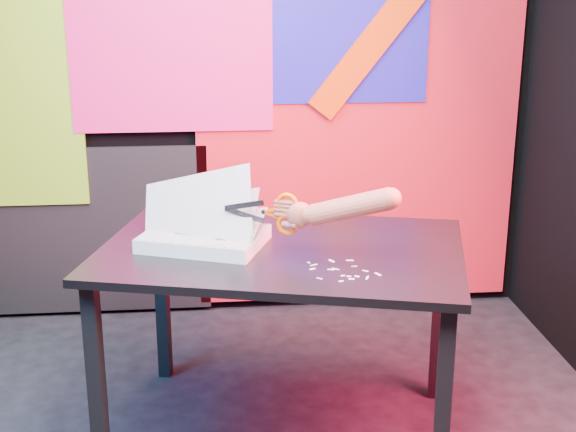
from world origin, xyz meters
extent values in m
cube|color=black|center=(0.00, 1.50, 1.35)|extent=(3.00, 0.01, 2.70)
cube|color=black|center=(0.00, -1.50, 1.35)|extent=(3.00, 0.01, 2.70)
cube|color=red|center=(0.65, 1.47, 0.85)|extent=(1.60, 0.02, 1.60)
cube|color=#1E17B9|center=(0.55, 1.46, 1.45)|extent=(0.85, 0.02, 0.75)
cube|color=#F51B75|center=(-0.25, 1.45, 1.35)|extent=(0.95, 0.02, 0.80)
cube|color=#7EC420|center=(-1.05, 1.46, 1.10)|extent=(0.75, 0.02, 1.00)
cube|color=#E53B07|center=(0.85, 1.44, 1.55)|extent=(0.91, 0.02, 1.11)
cube|color=black|center=(-0.75, 1.47, 0.45)|extent=(1.30, 0.02, 0.85)
cube|color=black|center=(-0.48, 0.09, 0.36)|extent=(0.06, 0.06, 0.72)
cube|color=black|center=(-0.30, 0.79, 0.36)|extent=(0.06, 0.06, 0.72)
cube|color=black|center=(0.64, -0.20, 0.36)|extent=(0.06, 0.06, 0.72)
cube|color=black|center=(0.82, 0.51, 0.36)|extent=(0.06, 0.06, 0.72)
cube|color=black|center=(0.17, 0.30, 0.73)|extent=(1.44, 1.14, 0.03)
cube|color=beige|center=(-0.11, 0.34, 0.77)|extent=(0.49, 0.43, 0.05)
cube|color=white|center=(-0.11, 0.34, 0.80)|extent=(0.49, 0.43, 0.00)
cube|color=white|center=(-0.11, 0.34, 0.80)|extent=(0.47, 0.41, 0.13)
cube|color=white|center=(-0.12, 0.35, 0.83)|extent=(0.43, 0.37, 0.22)
cube|color=white|center=(-0.13, 0.37, 0.88)|extent=(0.38, 0.31, 0.31)
cylinder|color=#2E2E30|center=(-0.33, 0.28, 0.80)|extent=(0.01, 0.01, 0.00)
cylinder|color=#2E2E30|center=(-0.30, 0.26, 0.80)|extent=(0.01, 0.01, 0.00)
cylinder|color=#2E2E30|center=(-0.27, 0.25, 0.80)|extent=(0.01, 0.01, 0.00)
cylinder|color=#2E2E30|center=(-0.24, 0.24, 0.80)|extent=(0.01, 0.01, 0.00)
cylinder|color=#2E2E30|center=(-0.21, 0.23, 0.80)|extent=(0.01, 0.01, 0.00)
cylinder|color=#2E2E30|center=(-0.18, 0.22, 0.80)|extent=(0.01, 0.01, 0.00)
cylinder|color=#2E2E30|center=(-0.15, 0.21, 0.80)|extent=(0.01, 0.01, 0.00)
cylinder|color=#2E2E30|center=(-0.13, 0.20, 0.80)|extent=(0.01, 0.01, 0.00)
cylinder|color=#2E2E30|center=(-0.10, 0.19, 0.80)|extent=(0.01, 0.01, 0.00)
cylinder|color=#2E2E30|center=(-0.07, 0.18, 0.80)|extent=(0.01, 0.01, 0.00)
cylinder|color=#2E2E30|center=(-0.04, 0.16, 0.80)|extent=(0.01, 0.01, 0.00)
cylinder|color=#2E2E30|center=(-0.01, 0.15, 0.80)|extent=(0.01, 0.01, 0.00)
cylinder|color=#2E2E30|center=(0.02, 0.14, 0.80)|extent=(0.01, 0.01, 0.00)
cylinder|color=#2E2E30|center=(-0.23, 0.54, 0.80)|extent=(0.01, 0.01, 0.00)
cylinder|color=#2E2E30|center=(-0.20, 0.53, 0.80)|extent=(0.01, 0.01, 0.00)
cylinder|color=#2E2E30|center=(-0.17, 0.51, 0.80)|extent=(0.01, 0.01, 0.00)
cylinder|color=#2E2E30|center=(-0.14, 0.50, 0.80)|extent=(0.01, 0.01, 0.00)
cylinder|color=#2E2E30|center=(-0.11, 0.49, 0.80)|extent=(0.01, 0.01, 0.00)
cylinder|color=#2E2E30|center=(-0.09, 0.48, 0.80)|extent=(0.01, 0.01, 0.00)
cylinder|color=#2E2E30|center=(-0.06, 0.47, 0.80)|extent=(0.01, 0.01, 0.00)
cylinder|color=#2E2E30|center=(-0.03, 0.46, 0.80)|extent=(0.01, 0.01, 0.00)
cylinder|color=#2E2E30|center=(0.00, 0.45, 0.80)|extent=(0.01, 0.01, 0.00)
cylinder|color=#2E2E30|center=(0.03, 0.44, 0.80)|extent=(0.01, 0.01, 0.00)
cylinder|color=#2E2E30|center=(0.06, 0.43, 0.80)|extent=(0.01, 0.01, 0.00)
cylinder|color=#2E2E30|center=(0.09, 0.42, 0.80)|extent=(0.01, 0.01, 0.00)
cylinder|color=#2E2E30|center=(0.12, 0.40, 0.80)|extent=(0.01, 0.01, 0.00)
cube|color=black|center=(-0.18, 0.42, 0.80)|extent=(0.07, 0.04, 0.00)
cube|color=black|center=(-0.07, 0.36, 0.80)|extent=(0.05, 0.03, 0.00)
cube|color=black|center=(-0.16, 0.31, 0.80)|extent=(0.10, 0.04, 0.00)
cube|color=black|center=(-0.05, 0.25, 0.80)|extent=(0.04, 0.03, 0.00)
cube|color=#ADAFB6|center=(0.04, 0.28, 0.91)|extent=(0.14, 0.06, 0.05)
cube|color=#ADAFB6|center=(0.04, 0.28, 0.88)|extent=(0.14, 0.06, 0.05)
cylinder|color=#ADAFB6|center=(0.10, 0.25, 0.90)|extent=(0.02, 0.02, 0.02)
cube|color=#FB5300|center=(0.13, 0.24, 0.89)|extent=(0.05, 0.03, 0.02)
cube|color=#FB5300|center=(0.13, 0.24, 0.90)|extent=(0.05, 0.03, 0.02)
torus|color=#FB5300|center=(0.18, 0.22, 0.93)|extent=(0.08, 0.05, 0.08)
torus|color=#FB5300|center=(0.18, 0.22, 0.86)|extent=(0.08, 0.05, 0.08)
ellipsoid|color=#A45544|center=(0.22, 0.20, 0.90)|extent=(0.09, 0.05, 0.09)
cylinder|color=#A45544|center=(0.18, 0.22, 0.89)|extent=(0.07, 0.04, 0.02)
cylinder|color=#A45544|center=(0.18, 0.22, 0.91)|extent=(0.07, 0.04, 0.02)
cylinder|color=#A45544|center=(0.18, 0.22, 0.92)|extent=(0.06, 0.04, 0.02)
cylinder|color=#A45544|center=(0.18, 0.22, 0.94)|extent=(0.06, 0.04, 0.02)
cylinder|color=#A45544|center=(0.19, 0.20, 0.86)|extent=(0.06, 0.05, 0.03)
cylinder|color=#A45544|center=(0.26, 0.18, 0.90)|extent=(0.07, 0.08, 0.06)
cylinder|color=#A45544|center=(0.39, 0.13, 0.94)|extent=(0.29, 0.18, 0.16)
sphere|color=#A45544|center=(0.51, 0.08, 0.98)|extent=(0.07, 0.07, 0.07)
cube|color=silver|center=(0.26, 0.10, 0.75)|extent=(0.03, 0.02, 0.00)
cube|color=silver|center=(0.31, 0.06, 0.75)|extent=(0.02, 0.01, 0.00)
cube|color=silver|center=(0.25, 0.13, 0.75)|extent=(0.01, 0.02, 0.00)
cube|color=silver|center=(0.42, -0.03, 0.75)|extent=(0.02, 0.03, 0.00)
cube|color=silver|center=(0.34, 0.00, 0.75)|extent=(0.02, 0.01, 0.00)
cube|color=silver|center=(0.39, -0.01, 0.75)|extent=(0.02, 0.02, 0.00)
cube|color=silver|center=(0.36, -0.03, 0.75)|extent=(0.02, 0.01, 0.00)
cube|color=silver|center=(0.39, 0.08, 0.75)|extent=(0.02, 0.01, 0.00)
cube|color=silver|center=(0.26, -0.02, 0.75)|extent=(0.02, 0.02, 0.00)
cube|color=silver|center=(0.33, -0.05, 0.75)|extent=(0.02, 0.01, 0.00)
cube|color=silver|center=(0.42, 0.03, 0.75)|extent=(0.02, 0.02, 0.00)
cube|color=silver|center=(0.46, 0.00, 0.75)|extent=(0.02, 0.03, 0.00)
cube|color=silver|center=(0.32, 0.14, 0.75)|extent=(0.02, 0.03, 0.00)
cube|color=silver|center=(0.33, 0.06, 0.75)|extent=(0.03, 0.02, 0.00)
cube|color=silver|center=(0.36, -0.01, 0.75)|extent=(0.01, 0.01, 0.00)
cube|color=silver|center=(0.25, 0.07, 0.75)|extent=(0.02, 0.02, 0.00)
cube|color=silver|center=(0.39, 0.13, 0.75)|extent=(0.03, 0.01, 0.00)
camera|label=1|loc=(-0.06, -2.38, 1.69)|focal=50.00mm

